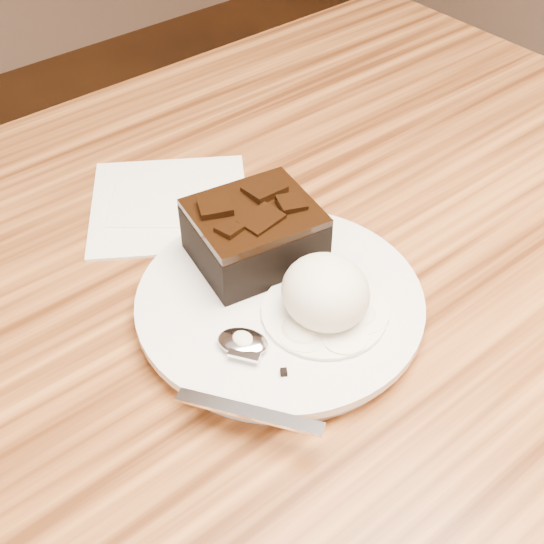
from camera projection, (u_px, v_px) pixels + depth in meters
dining_table at (240, 534)px, 0.86m from camera, size 1.20×0.80×0.75m
plate at (280, 305)px, 0.60m from camera, size 0.24×0.24×0.02m
brownie at (254, 237)px, 0.61m from camera, size 0.11×0.10×0.05m
ice_cream_scoop at (325, 292)px, 0.56m from camera, size 0.07×0.07×0.06m
melt_puddle at (324, 313)px, 0.58m from camera, size 0.10×0.10×0.00m
spoon at (243, 343)px, 0.55m from camera, size 0.11×0.15×0.01m
napkin at (170, 203)px, 0.71m from camera, size 0.21×0.21×0.01m
crumb_a at (284, 372)px, 0.53m from camera, size 0.01×0.01×0.00m
crumb_b at (280, 316)px, 0.57m from camera, size 0.01×0.01×0.00m
crumb_c at (348, 268)px, 0.62m from camera, size 0.01×0.01×0.00m
crumb_d at (286, 302)px, 0.59m from camera, size 0.01×0.01×0.00m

